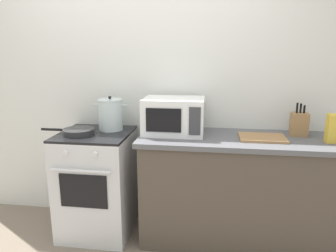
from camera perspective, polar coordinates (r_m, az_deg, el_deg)
The scene contains 10 objects.
back_wall at distance 2.87m, azimuth 1.36°, elevation 6.57°, with size 4.40×0.10×2.50m, color silver.
lower_cabinet_right at distance 2.75m, azimuth 13.18°, elevation -11.75°, with size 1.64×0.56×0.88m, color #4C4238.
countertop_right at distance 2.59m, azimuth 13.72°, elevation -2.49°, with size 1.70×0.60×0.04m, color #59595E.
stove at distance 2.88m, azimuth -12.79°, elevation -10.09°, with size 0.60×0.64×0.92m.
stock_pot at distance 2.78m, azimuth -10.47°, elevation 2.09°, with size 0.30×0.22×0.30m.
frying_pan at distance 2.70m, azimuth -16.13°, elevation -0.99°, with size 0.46×0.26×0.05m.
microwave at distance 2.61m, azimuth 1.07°, elevation 1.87°, with size 0.50×0.37×0.30m.
cutting_board at distance 2.58m, azimuth 16.87°, elevation -2.05°, with size 0.36×0.26×0.02m, color #997047.
knife_block at distance 2.76m, azimuth 22.88°, elevation 0.33°, with size 0.13×0.10×0.27m.
pasta_box at distance 2.66m, azimuth 27.87°, elevation -0.40°, with size 0.08×0.08×0.22m, color gold.
Camera 1 is at (0.63, -1.86, 1.60)m, focal length 33.30 mm.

